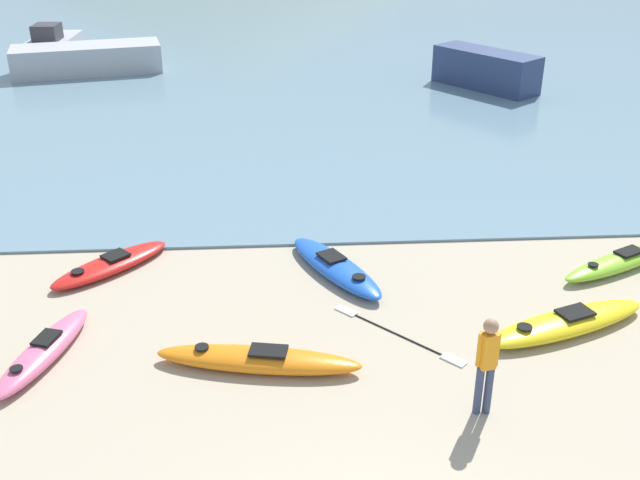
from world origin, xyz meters
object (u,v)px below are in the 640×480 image
at_px(kayak_on_sand_6, 622,261).
at_px(person_near_foreground, 487,360).
at_px(kayak_on_sand_3, 258,359).
at_px(kayak_on_sand_0, 44,351).
at_px(kayak_on_sand_7, 111,264).
at_px(moored_boat_1, 87,59).
at_px(loose_paddle, 397,334).
at_px(kayak_on_sand_5, 566,323).
at_px(moored_boat_2, 52,48).
at_px(moored_boat_0, 486,69).
at_px(kayak_on_sand_1, 335,267).

distance_m(kayak_on_sand_6, person_near_foreground, 6.04).
bearing_deg(kayak_on_sand_3, kayak_on_sand_6, 22.24).
relative_size(kayak_on_sand_0, kayak_on_sand_7, 1.12).
height_order(moored_boat_1, loose_paddle, moored_boat_1).
bearing_deg(kayak_on_sand_6, kayak_on_sand_0, -166.90).
height_order(kayak_on_sand_5, kayak_on_sand_7, kayak_on_sand_5).
xyz_separation_m(kayak_on_sand_5, moored_boat_1, (-12.54, 19.81, 0.46)).
height_order(kayak_on_sand_3, moored_boat_2, moored_boat_2).
xyz_separation_m(moored_boat_0, moored_boat_2, (-17.36, 5.58, -0.13)).
bearing_deg(kayak_on_sand_7, kayak_on_sand_3, -49.48).
bearing_deg(kayak_on_sand_5, kayak_on_sand_0, -178.07).
bearing_deg(kayak_on_sand_5, moored_boat_0, 80.15).
bearing_deg(moored_boat_1, moored_boat_2, 131.10).
height_order(kayak_on_sand_5, kayak_on_sand_6, kayak_on_sand_5).
distance_m(kayak_on_sand_3, person_near_foreground, 3.71).
bearing_deg(moored_boat_0, kayak_on_sand_0, -125.30).
relative_size(person_near_foreground, loose_paddle, 0.78).
bearing_deg(loose_paddle, kayak_on_sand_5, -0.82).
bearing_deg(kayak_on_sand_1, kayak_on_sand_5, -30.94).
height_order(person_near_foreground, moored_boat_0, person_near_foreground).
height_order(kayak_on_sand_3, kayak_on_sand_5, kayak_on_sand_3).
xyz_separation_m(kayak_on_sand_7, moored_boat_0, (11.35, 13.67, 0.62)).
distance_m(person_near_foreground, moored_boat_2, 27.18).
relative_size(kayak_on_sand_3, moored_boat_1, 0.58).
height_order(kayak_on_sand_1, kayak_on_sand_5, kayak_on_sand_1).
bearing_deg(kayak_on_sand_0, person_near_foreground, -14.66).
bearing_deg(kayak_on_sand_1, kayak_on_sand_6, -0.82).
bearing_deg(moored_boat_0, loose_paddle, -109.66).
xyz_separation_m(kayak_on_sand_0, moored_boat_2, (-5.48, 22.35, 0.46)).
height_order(kayak_on_sand_7, person_near_foreground, person_near_foreground).
height_order(kayak_on_sand_5, moored_boat_1, moored_boat_1).
relative_size(kayak_on_sand_6, loose_paddle, 1.51).
height_order(moored_boat_0, loose_paddle, moored_boat_0).
distance_m(kayak_on_sand_3, moored_boat_0, 19.15).
height_order(kayak_on_sand_1, moored_boat_1, moored_boat_1).
height_order(kayak_on_sand_5, loose_paddle, kayak_on_sand_5).
xyz_separation_m(kayak_on_sand_6, person_near_foreground, (-4.08, -4.38, 0.79)).
distance_m(kayak_on_sand_3, moored_boat_1, 21.79).
xyz_separation_m(kayak_on_sand_3, moored_boat_1, (-7.11, 20.59, 0.45)).
distance_m(moored_boat_0, moored_boat_1, 15.76).
height_order(kayak_on_sand_1, kayak_on_sand_3, kayak_on_sand_3).
bearing_deg(kayak_on_sand_1, loose_paddle, -68.53).
relative_size(kayak_on_sand_0, moored_boat_1, 0.45).
bearing_deg(kayak_on_sand_6, moored_boat_2, 129.83).
bearing_deg(kayak_on_sand_6, kayak_on_sand_3, -157.76).
distance_m(kayak_on_sand_0, moored_boat_1, 20.42).
bearing_deg(moored_boat_1, kayak_on_sand_7, -76.61).
bearing_deg(kayak_on_sand_6, loose_paddle, -156.14).
height_order(kayak_on_sand_3, kayak_on_sand_7, kayak_on_sand_3).
bearing_deg(kayak_on_sand_3, moored_boat_0, 64.32).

